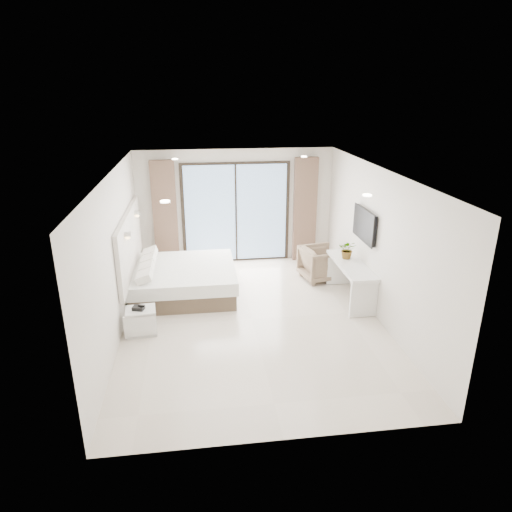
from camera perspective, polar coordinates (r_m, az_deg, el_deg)
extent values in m
plane|color=beige|center=(8.47, -0.50, -7.88)|extent=(6.20, 6.20, 0.00)
cube|color=silver|center=(10.88, -2.55, 6.18)|extent=(4.60, 0.02, 2.70)
cube|color=silver|center=(5.14, 3.81, -10.76)|extent=(4.60, 0.02, 2.70)
cube|color=silver|center=(7.99, -17.12, 0.00)|extent=(0.02, 6.20, 2.70)
cube|color=silver|center=(8.50, 15.05, 1.42)|extent=(0.02, 6.20, 2.70)
cube|color=white|center=(7.58, -0.56, 10.43)|extent=(4.60, 6.20, 0.02)
cube|color=white|center=(9.26, -15.50, 1.62)|extent=(0.08, 3.00, 1.20)
cube|color=black|center=(8.94, 13.50, 3.82)|extent=(0.06, 1.00, 0.58)
cube|color=black|center=(8.92, 13.26, 3.81)|extent=(0.02, 1.04, 0.62)
cube|color=black|center=(10.89, -2.52, 5.38)|extent=(2.56, 0.04, 2.42)
cube|color=#8FB6E5|center=(10.86, -2.51, 5.34)|extent=(2.40, 0.01, 2.30)
cube|color=brown|center=(10.76, -11.30, 5.09)|extent=(0.55, 0.14, 2.50)
cube|color=brown|center=(11.03, 6.13, 5.75)|extent=(0.55, 0.14, 2.50)
cylinder|color=white|center=(5.78, -11.30, 6.71)|extent=(0.12, 0.12, 0.02)
cylinder|color=white|center=(6.17, 13.73, 7.39)|extent=(0.12, 0.12, 0.02)
cylinder|color=white|center=(9.31, -10.10, 11.85)|extent=(0.12, 0.12, 0.02)
cylinder|color=white|center=(9.57, 6.01, 12.26)|extent=(0.12, 0.12, 0.02)
cube|color=brown|center=(9.53, -8.97, -3.74)|extent=(2.00, 1.90, 0.32)
cube|color=white|center=(9.41, -9.06, -2.12)|extent=(2.08, 1.98, 0.26)
cube|color=white|center=(8.79, -13.78, -2.71)|extent=(0.28, 0.40, 0.14)
cube|color=white|center=(9.19, -13.53, -1.67)|extent=(0.28, 0.40, 0.14)
cube|color=white|center=(9.60, -13.29, -0.70)|extent=(0.28, 0.40, 0.14)
cube|color=white|center=(10.00, -13.08, 0.18)|extent=(0.28, 0.40, 0.14)
cube|color=silver|center=(8.07, -14.25, -6.60)|extent=(0.54, 0.45, 0.05)
cube|color=silver|center=(8.26, -14.01, -9.13)|extent=(0.54, 0.45, 0.05)
cube|color=silver|center=(8.00, -14.26, -8.52)|extent=(0.50, 0.09, 0.41)
cube|color=silver|center=(8.32, -14.00, -7.32)|extent=(0.50, 0.09, 0.41)
cube|color=black|center=(8.04, -14.48, -6.31)|extent=(0.22, 0.19, 0.06)
cube|color=silver|center=(9.12, 11.85, -1.10)|extent=(0.53, 1.69, 0.06)
cube|color=silver|center=(8.62, 13.30, -5.31)|extent=(0.51, 0.06, 0.71)
cube|color=silver|center=(9.93, 10.29, -1.58)|extent=(0.51, 0.06, 0.71)
imported|color=#33662D|center=(9.31, 11.37, 0.56)|extent=(0.47, 0.49, 0.30)
imported|color=#867157|center=(10.13, 8.08, -0.72)|extent=(0.88, 0.91, 0.81)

